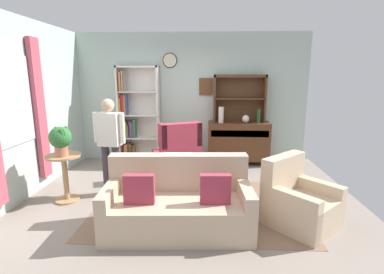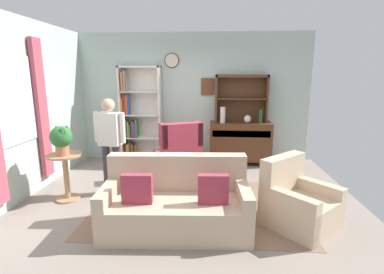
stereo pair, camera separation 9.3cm
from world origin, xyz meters
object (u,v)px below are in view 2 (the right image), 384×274
object	(u,v)px
coffee_table	(190,181)
armchair_floral	(298,204)
bookshelf	(137,117)
bottle_wine	(260,116)
sideboard	(240,141)
couch_floral	(176,205)
person_reading	(110,140)
wingback_chair	(178,155)
plant_stand	(66,172)
sideboard_hutch	(241,92)
book_stack	(196,173)
vase_tall	(223,115)
potted_plant_large	(61,138)
vase_round	(247,119)

from	to	relation	value
coffee_table	armchair_floral	bearing A→B (deg)	-20.96
bookshelf	bottle_wine	xyz separation A→B (m)	(2.65, -0.17, 0.07)
sideboard	coffee_table	distance (m)	2.25
couch_floral	person_reading	xyz separation A→B (m)	(-1.18, 1.02, 0.59)
bookshelf	wingback_chair	size ratio (longest dim) A/B	2.00
plant_stand	bottle_wine	bearing A→B (deg)	31.10
bottle_wine	wingback_chair	bearing A→B (deg)	-157.86
bottle_wine	sideboard_hutch	bearing A→B (deg)	153.04
couch_floral	plant_stand	size ratio (longest dim) A/B	2.50
book_stack	vase_tall	bearing A→B (deg)	76.72
sideboard_hutch	book_stack	distance (m)	2.52
sideboard	coffee_table	world-z (taller)	sideboard
bottle_wine	sideboard	bearing A→B (deg)	167.11
potted_plant_large	book_stack	xyz separation A→B (m)	(1.99, 0.10, -0.53)
bottle_wine	armchair_floral	size ratio (longest dim) A/B	0.27
armchair_floral	person_reading	distance (m)	2.92
bottle_wine	bookshelf	bearing A→B (deg)	176.25
couch_floral	book_stack	distance (m)	0.82
bottle_wine	person_reading	size ratio (longest dim) A/B	0.19
person_reading	book_stack	bearing A→B (deg)	-10.10
person_reading	armchair_floral	bearing A→B (deg)	-17.16
wingback_chair	plant_stand	bearing A→B (deg)	-141.15
sideboard_hutch	book_stack	size ratio (longest dim) A/B	4.75
vase_tall	vase_round	xyz separation A→B (m)	(0.52, 0.01, -0.08)
vase_round	coffee_table	bearing A→B (deg)	-118.17
plant_stand	book_stack	distance (m)	2.01
armchair_floral	vase_round	bearing A→B (deg)	98.42
coffee_table	plant_stand	bearing A→B (deg)	179.90
vase_tall	vase_round	bearing A→B (deg)	1.49
wingback_chair	potted_plant_large	size ratio (longest dim) A/B	2.37
armchair_floral	wingback_chair	xyz separation A→B (m)	(-1.76, 1.84, 0.09)
bottle_wine	potted_plant_large	xyz separation A→B (m)	(-3.23, -2.01, -0.07)
wingback_chair	person_reading	bearing A→B (deg)	-134.24
person_reading	book_stack	distance (m)	1.47
vase_tall	couch_floral	size ratio (longest dim) A/B	0.18
sideboard	vase_round	xyz separation A→B (m)	(0.13, -0.07, 0.50)
plant_stand	armchair_floral	bearing A→B (deg)	-9.36
vase_round	bottle_wine	bearing A→B (deg)	-4.95
vase_tall	person_reading	world-z (taller)	person_reading
vase_tall	person_reading	size ratio (longest dim) A/B	0.22
vase_round	person_reading	size ratio (longest dim) A/B	0.11
sideboard	bottle_wine	world-z (taller)	bottle_wine
bookshelf	sideboard	xyz separation A→B (m)	(2.26, -0.08, -0.49)
wingback_chair	vase_round	bearing A→B (deg)	26.54
bookshelf	bottle_wine	distance (m)	2.66
vase_round	potted_plant_large	distance (m)	3.60
sideboard	wingback_chair	world-z (taller)	wingback_chair
potted_plant_large	vase_tall	bearing A→B (deg)	39.60
plant_stand	book_stack	world-z (taller)	plant_stand
vase_round	coffee_table	xyz separation A→B (m)	(-1.06, -1.98, -0.65)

